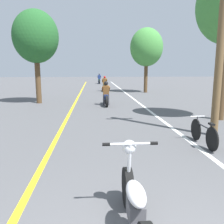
# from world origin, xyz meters

# --- Properties ---
(lane_stripe_center) EXTENTS (0.14, 48.00, 0.01)m
(lane_stripe_center) POSITION_xyz_m (-1.70, 13.18, 0.00)
(lane_stripe_center) COLOR yellow
(lane_stripe_center) RESTS_ON ground
(lane_stripe_edge) EXTENTS (0.14, 48.00, 0.01)m
(lane_stripe_edge) POSITION_xyz_m (2.32, 13.18, 0.00)
(lane_stripe_edge) COLOR white
(lane_stripe_edge) RESTS_ON ground
(utility_pole) EXTENTS (1.10, 0.24, 7.07)m
(utility_pole) POSITION_xyz_m (3.34, 5.61, 3.63)
(utility_pole) COLOR brown
(utility_pole) RESTS_ON ground
(roadside_tree_right_far) EXTENTS (2.88, 2.59, 5.63)m
(roadside_tree_right_far) POSITION_xyz_m (4.16, 19.58, 3.94)
(roadside_tree_right_far) COLOR #513A23
(roadside_tree_right_far) RESTS_ON ground
(roadside_tree_left) EXTENTS (2.72, 2.45, 5.58)m
(roadside_tree_left) POSITION_xyz_m (-3.93, 13.49, 3.98)
(roadside_tree_left) COLOR #513A23
(roadside_tree_left) RESTS_ON ground
(motorcycle_foreground) EXTENTS (0.80, 2.00, 1.10)m
(motorcycle_foreground) POSITION_xyz_m (-0.02, 1.23, 0.43)
(motorcycle_foreground) COLOR black
(motorcycle_foreground) RESTS_ON ground
(motorcycle_rider_lead) EXTENTS (0.50, 2.01, 1.40)m
(motorcycle_rider_lead) POSITION_xyz_m (0.20, 12.27, 0.54)
(motorcycle_rider_lead) COLOR black
(motorcycle_rider_lead) RESTS_ON ground
(motorcycle_rider_mid) EXTENTS (0.50, 2.16, 1.44)m
(motorcycle_rider_mid) POSITION_xyz_m (0.54, 20.94, 0.54)
(motorcycle_rider_mid) COLOR black
(motorcycle_rider_mid) RESTS_ON ground
(motorcycle_rider_far) EXTENTS (0.50, 2.07, 1.44)m
(motorcycle_rider_far) POSITION_xyz_m (0.33, 32.47, 0.54)
(motorcycle_rider_far) COLOR black
(motorcycle_rider_far) RESTS_ON ground
(bicycle_parked) EXTENTS (0.44, 1.64, 0.75)m
(bicycle_parked) POSITION_xyz_m (2.54, 4.68, 0.35)
(bicycle_parked) COLOR black
(bicycle_parked) RESTS_ON ground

